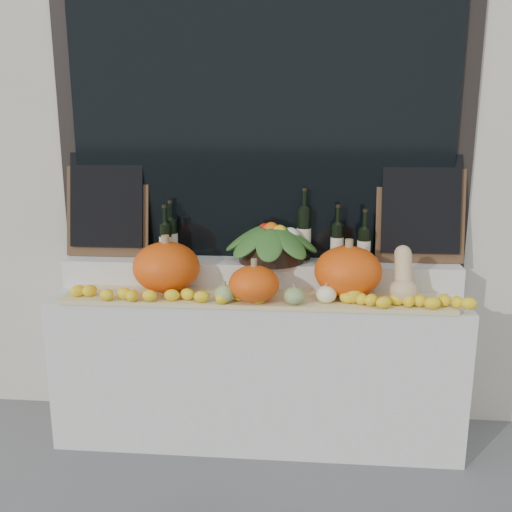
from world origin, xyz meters
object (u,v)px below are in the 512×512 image
pumpkin_left (166,267)px  wine_bottle_tall (304,233)px  butternut_squash (403,280)px  produce_bowl (271,242)px  pumpkin_right (348,271)px

pumpkin_left → wine_bottle_tall: size_ratio=0.89×
butternut_squash → wine_bottle_tall: bearing=146.0°
produce_bowl → wine_bottle_tall: 0.20m
pumpkin_right → butternut_squash: 0.30m
butternut_squash → pumpkin_left: bearing=176.4°
produce_bowl → butternut_squash: bearing=-21.7°
pumpkin_left → pumpkin_right: (1.00, 0.00, -0.00)m
pumpkin_left → produce_bowl: (0.57, 0.20, 0.11)m
pumpkin_right → produce_bowl: bearing=154.9°
butternut_squash → produce_bowl: produce_bowl is taller
wine_bottle_tall → butternut_squash: bearing=-34.0°
pumpkin_left → wine_bottle_tall: wine_bottle_tall is taller
butternut_squash → wine_bottle_tall: size_ratio=0.70×
butternut_squash → produce_bowl: 0.78m
wine_bottle_tall → pumpkin_left: bearing=-160.2°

